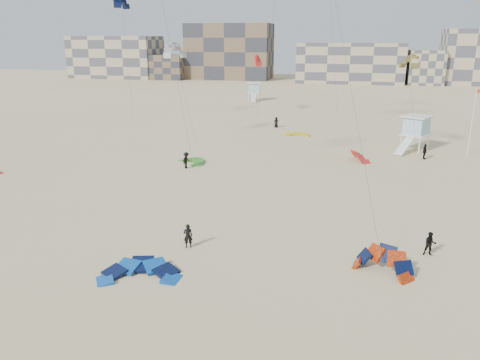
% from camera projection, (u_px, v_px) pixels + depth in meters
% --- Properties ---
extents(ground, '(320.00, 320.00, 0.00)m').
position_uv_depth(ground, '(146.00, 267.00, 28.97)').
color(ground, beige).
rests_on(ground, ground).
extents(kite_ground_blue, '(5.69, 5.87, 2.10)m').
position_uv_depth(kite_ground_blue, '(140.00, 276.00, 27.82)').
color(kite_ground_blue, blue).
rests_on(kite_ground_blue, ground).
extents(kite_ground_orange, '(4.84, 4.82, 3.67)m').
position_uv_depth(kite_ground_orange, '(382.00, 272.00, 28.33)').
color(kite_ground_orange, '#FF4210').
rests_on(kite_ground_orange, ground).
extents(kite_ground_green, '(4.87, 4.90, 1.40)m').
position_uv_depth(kite_ground_green, '(192.00, 163.00, 52.99)').
color(kite_ground_green, green).
rests_on(kite_ground_green, ground).
extents(kite_ground_red_far, '(4.18, 4.09, 3.30)m').
position_uv_depth(kite_ground_red_far, '(360.00, 160.00, 54.00)').
color(kite_ground_red_far, red).
rests_on(kite_ground_red_far, ground).
extents(kite_ground_yellow, '(3.68, 3.85, 0.59)m').
position_uv_depth(kite_ground_yellow, '(297.00, 135.00, 67.83)').
color(kite_ground_yellow, '#FFEB0C').
rests_on(kite_ground_yellow, ground).
extents(kitesurfer_main, '(0.72, 0.60, 1.68)m').
position_uv_depth(kitesurfer_main, '(188.00, 236.00, 31.41)').
color(kitesurfer_main, black).
rests_on(kitesurfer_main, ground).
extents(kitesurfer_b, '(0.81, 0.65, 1.61)m').
position_uv_depth(kitesurfer_b, '(430.00, 244.00, 30.27)').
color(kitesurfer_b, black).
rests_on(kitesurfer_b, ground).
extents(kitesurfer_c, '(0.89, 1.26, 1.78)m').
position_uv_depth(kitesurfer_c, '(186.00, 160.00, 50.51)').
color(kitesurfer_c, black).
rests_on(kitesurfer_c, ground).
extents(kitesurfer_d, '(0.62, 1.11, 1.79)m').
position_uv_depth(kitesurfer_d, '(425.00, 152.00, 54.31)').
color(kitesurfer_d, black).
rests_on(kitesurfer_d, ground).
extents(kitesurfer_e, '(0.87, 0.63, 1.66)m').
position_uv_depth(kitesurfer_e, '(276.00, 122.00, 73.47)').
color(kitesurfer_e, black).
rests_on(kitesurfer_e, ground).
extents(kite_fly_grey, '(6.60, 7.44, 12.05)m').
position_uv_depth(kite_fly_grey, '(175.00, 52.00, 61.22)').
color(kite_fly_grey, beige).
rests_on(kite_fly_grey, ground).
extents(kite_fly_olive, '(3.90, 5.96, 11.03)m').
position_uv_depth(kite_fly_olive, '(410.00, 63.00, 53.32)').
color(kite_fly_olive, brown).
rests_on(kite_fly_olive, ground).
extents(kite_fly_navy, '(4.21, 4.21, 19.10)m').
position_uv_depth(kite_fly_navy, '(121.00, 3.00, 71.40)').
color(kite_fly_navy, '#081237').
rests_on(kite_fly_navy, ground).
extents(kite_fly_red, '(4.29, 4.24, 9.80)m').
position_uv_depth(kite_fly_red, '(258.00, 62.00, 84.30)').
color(kite_fly_red, red).
rests_on(kite_fly_red, ground).
extents(lifeguard_tower_near, '(4.24, 6.57, 4.37)m').
position_uv_depth(lifeguard_tower_near, '(416.00, 133.00, 58.20)').
color(lifeguard_tower_near, white).
rests_on(lifeguard_tower_near, ground).
extents(lifeguard_tower_far, '(3.29, 5.72, 3.99)m').
position_uv_depth(lifeguard_tower_far, '(254.00, 92.00, 104.22)').
color(lifeguard_tower_far, white).
rests_on(lifeguard_tower_far, ground).
extents(flagpole, '(0.66, 0.10, 8.14)m').
position_uv_depth(flagpole, '(472.00, 120.00, 55.34)').
color(flagpole, white).
rests_on(flagpole, ground).
extents(condo_west_a, '(30.00, 15.00, 14.00)m').
position_uv_depth(condo_west_a, '(116.00, 57.00, 163.48)').
color(condo_west_a, tan).
rests_on(condo_west_a, ground).
extents(condo_west_b, '(28.00, 14.00, 18.00)m').
position_uv_depth(condo_west_b, '(230.00, 52.00, 157.63)').
color(condo_west_b, brown).
rests_on(condo_west_b, ground).
extents(condo_mid, '(32.00, 16.00, 12.00)m').
position_uv_depth(condo_mid, '(350.00, 63.00, 145.81)').
color(condo_mid, tan).
rests_on(condo_mid, ground).
extents(condo_fill_left, '(12.00, 10.00, 8.00)m').
position_uv_depth(condo_fill_left, '(168.00, 67.00, 158.01)').
color(condo_fill_left, brown).
rests_on(condo_fill_left, ground).
extents(condo_fill_right, '(10.00, 10.00, 10.00)m').
position_uv_depth(condo_fill_right, '(425.00, 67.00, 139.31)').
color(condo_fill_right, tan).
rests_on(condo_fill_right, ground).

